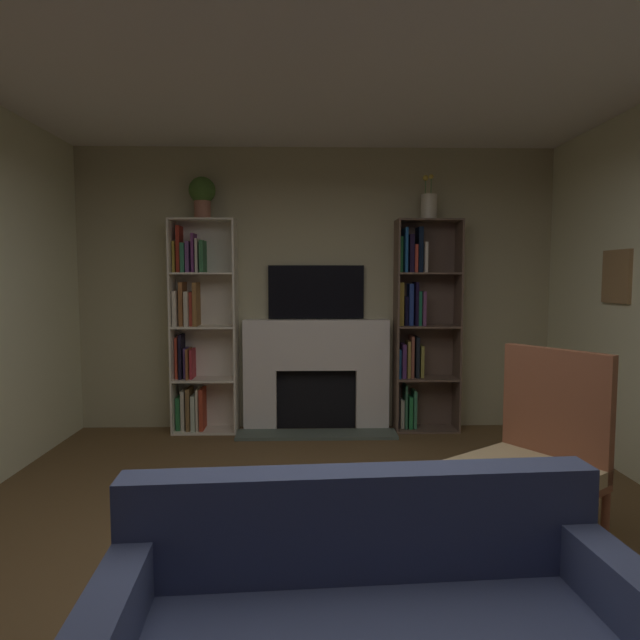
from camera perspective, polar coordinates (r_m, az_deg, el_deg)
ground_plane at (r=2.96m, az=0.57°, el=-26.38°), size 6.97×6.97×0.00m
wall_back_accent at (r=5.47m, az=-0.42°, el=3.20°), size 4.81×0.06×2.77m
fireplace at (r=5.42m, az=-0.40°, el=-5.51°), size 1.53×0.49×1.10m
tv at (r=5.41m, az=-0.41°, el=2.95°), size 0.94×0.06×0.52m
bookshelf_left at (r=5.46m, az=-12.66°, el=-1.06°), size 0.62×0.30×2.06m
bookshelf_right at (r=5.46m, az=10.25°, el=-0.37°), size 0.62×0.30×2.06m
potted_plant at (r=5.44m, az=-12.19°, el=12.71°), size 0.25×0.25×0.40m
vase_with_flowers at (r=5.46m, az=11.30°, el=11.61°), size 0.15×0.15×0.43m
armchair at (r=3.34m, az=21.57°, el=-12.87°), size 0.88×0.89×1.11m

